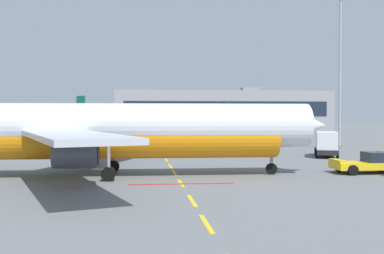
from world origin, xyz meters
The scene contains 8 objects.
ground centered at (40.00, 40.00, 0.00)m, with size 400.00×400.00×0.00m, color slate.
apron_paint_markings centered at (18.00, 36.74, 0.00)m, with size 8.00×93.00×0.01m.
airliner_foreground centered at (13.88, 27.01, 3.95)m, with size 34.70×34.63×12.20m.
pushback_tug centered at (35.29, 26.69, 0.90)m, with size 6.04×3.27×2.08m.
airliner_mid_left centered at (8.53, 84.05, 3.04)m, with size 22.40×24.17×9.40m.
ground_power_truck centered at (37.97, 42.83, 1.65)m, with size 4.60×7.40×3.14m.
apron_light_mast_far centered at (45.13, 55.04, 14.95)m, with size 1.80×1.80×23.92m.
terminal_satellite centered at (42.74, 146.32, 6.53)m, with size 70.44×27.87×14.63m.
Camera 1 is at (14.75, -13.22, 5.21)m, focal length 44.07 mm.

